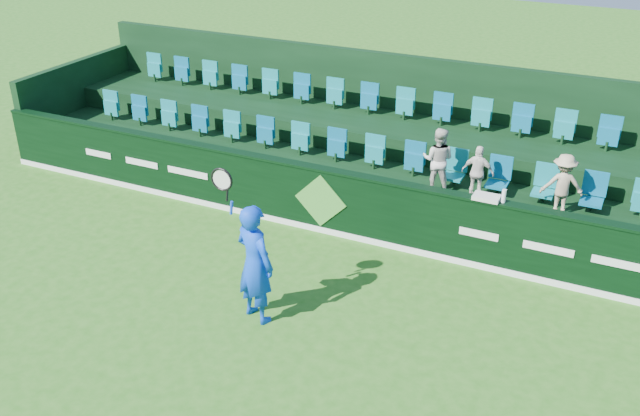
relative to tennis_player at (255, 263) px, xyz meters
The scene contains 13 objects.
ground 1.38m from the tennis_player, 108.61° to the right, with size 60.00×60.00×0.00m, color #286718.
sponsor_hoarding 3.15m from the tennis_player, 95.40° to the left, with size 16.00×0.25×1.35m.
stand_tier_front 4.27m from the tennis_player, 94.03° to the left, with size 16.00×2.00×0.80m, color black.
stand_tier_back 6.14m from the tennis_player, 92.78° to the left, with size 16.00×1.80×1.30m, color black.
stand_rear 6.57m from the tennis_player, 92.59° to the left, with size 16.00×4.10×2.60m.
seat_row_front 4.63m from the tennis_player, 93.68° to the left, with size 13.50×0.50×0.60m, color #128087.
seat_row_back 6.45m from the tennis_player, 92.65° to the left, with size 13.50×0.50×0.60m, color #128087.
tennis_player is the anchor object (origin of this frame).
spectator_left 4.56m from the tennis_player, 69.06° to the left, with size 0.62×0.49×1.28m, color beige.
spectator_middle 4.88m from the tennis_player, 60.37° to the left, with size 0.62×0.26×1.05m, color white.
spectator_right 5.80m from the tennis_player, 47.02° to the left, with size 0.75×0.43×1.16m, color tan.
towel 4.23m from the tennis_player, 47.65° to the left, with size 0.46×0.30×0.07m, color silver.
drinks_bottle 4.44m from the tennis_player, 44.86° to the left, with size 0.08×0.08×0.24m, color white.
Camera 1 is at (5.32, -7.26, 6.78)m, focal length 40.00 mm.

